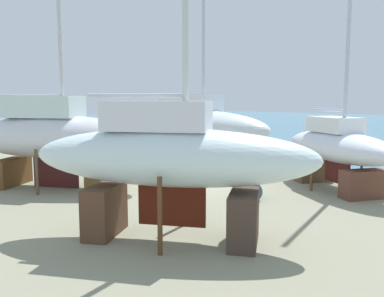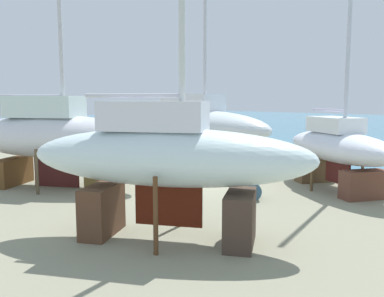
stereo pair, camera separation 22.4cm
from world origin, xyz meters
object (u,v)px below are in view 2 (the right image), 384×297
Objects in this scene: sailboat_mid_port at (167,158)px; sailboat_small_center at (198,125)px; barrel_rust_far at (251,190)px; sailboat_large_starboard at (54,136)px; sailboat_far_slipway at (338,147)px.

sailboat_small_center is (-8.88, 10.36, -0.03)m from sailboat_mid_port.
barrel_rust_far is at bearing -34.69° from sailboat_small_center.
sailboat_far_slipway is at bearing 9.17° from sailboat_large_starboard.
sailboat_large_starboard is 8.43m from barrel_rust_far.
sailboat_small_center reaches higher than sailboat_mid_port.
sailboat_large_starboard is 0.83× the size of sailboat_small_center.
sailboat_large_starboard is 1.04× the size of sailboat_mid_port.
sailboat_mid_port is 5.53m from barrel_rust_far.
barrel_rust_far is (-1.04, 5.11, -1.83)m from sailboat_mid_port.
barrel_rust_far is at bearing -82.09° from sailboat_far_slipway.
sailboat_far_slipway is 9.53m from sailboat_small_center.
sailboat_large_starboard reaches higher than sailboat_mid_port.
barrel_rust_far is (-1.56, -3.74, -1.41)m from sailboat_far_slipway.
sailboat_far_slipway is 11.72m from sailboat_large_starboard.
sailboat_small_center is at bearing -158.55° from sailboat_far_slipway.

